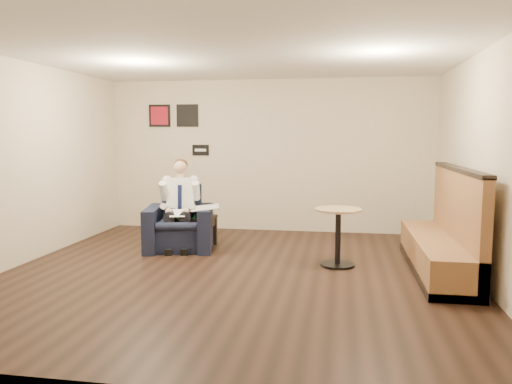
% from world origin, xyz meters
% --- Properties ---
extents(ground, '(6.00, 6.00, 0.00)m').
position_xyz_m(ground, '(0.00, 0.00, 0.00)').
color(ground, black).
rests_on(ground, ground).
extents(wall_back, '(6.00, 0.02, 2.80)m').
position_xyz_m(wall_back, '(0.00, 3.00, 1.40)').
color(wall_back, beige).
rests_on(wall_back, ground).
extents(wall_front, '(6.00, 0.02, 2.80)m').
position_xyz_m(wall_front, '(0.00, -3.00, 1.40)').
color(wall_front, beige).
rests_on(wall_front, ground).
extents(wall_left, '(0.02, 6.00, 2.80)m').
position_xyz_m(wall_left, '(-3.00, 0.00, 1.40)').
color(wall_left, beige).
rests_on(wall_left, ground).
extents(wall_right, '(0.02, 6.00, 2.80)m').
position_xyz_m(wall_right, '(3.00, 0.00, 1.40)').
color(wall_right, beige).
rests_on(wall_right, ground).
extents(ceiling, '(6.00, 6.00, 0.02)m').
position_xyz_m(ceiling, '(0.00, 0.00, 2.80)').
color(ceiling, white).
rests_on(ceiling, wall_back).
extents(seating_sign, '(0.32, 0.02, 0.20)m').
position_xyz_m(seating_sign, '(-1.30, 2.98, 1.50)').
color(seating_sign, black).
rests_on(seating_sign, wall_back).
extents(art_print_left, '(0.42, 0.03, 0.42)m').
position_xyz_m(art_print_left, '(-2.10, 2.98, 2.15)').
color(art_print_left, '#A41426').
rests_on(art_print_left, wall_back).
extents(art_print_right, '(0.42, 0.03, 0.42)m').
position_xyz_m(art_print_right, '(-1.55, 2.98, 2.15)').
color(art_print_right, black).
rests_on(art_print_right, wall_back).
extents(armchair, '(1.20, 1.20, 0.98)m').
position_xyz_m(armchair, '(-1.15, 1.22, 0.49)').
color(armchair, black).
rests_on(armchair, ground).
extents(seated_man, '(0.82, 1.07, 1.34)m').
position_xyz_m(seated_man, '(-1.12, 1.10, 0.67)').
color(seated_man, silver).
rests_on(seated_man, armchair).
extents(lap_papers, '(0.30, 0.37, 0.01)m').
position_xyz_m(lap_papers, '(-1.10, 0.99, 0.60)').
color(lap_papers, white).
rests_on(lap_papers, seated_man).
extents(newspaper, '(0.55, 0.62, 0.01)m').
position_xyz_m(newspaper, '(-0.73, 1.20, 0.67)').
color(newspaper, silver).
rests_on(newspaper, armchair).
extents(side_table, '(0.63, 0.63, 0.49)m').
position_xyz_m(side_table, '(-0.95, 1.35, 0.25)').
color(side_table, black).
rests_on(side_table, ground).
extents(green_folder, '(0.52, 0.39, 0.01)m').
position_xyz_m(green_folder, '(-0.99, 1.33, 0.50)').
color(green_folder, '#28CB52').
rests_on(green_folder, side_table).
extents(coffee_mug, '(0.09, 0.09, 0.10)m').
position_xyz_m(coffee_mug, '(-0.75, 1.47, 0.55)').
color(coffee_mug, white).
rests_on(coffee_mug, side_table).
extents(smartphone, '(0.17, 0.11, 0.01)m').
position_xyz_m(smartphone, '(-0.89, 1.52, 0.50)').
color(smartphone, black).
rests_on(smartphone, side_table).
extents(banquette, '(0.63, 2.63, 1.35)m').
position_xyz_m(banquette, '(2.59, 0.53, 0.67)').
color(banquette, brown).
rests_on(banquette, ground).
extents(cafe_table, '(0.73, 0.73, 0.79)m').
position_xyz_m(cafe_table, '(1.31, 0.59, 0.40)').
color(cafe_table, tan).
rests_on(cafe_table, ground).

